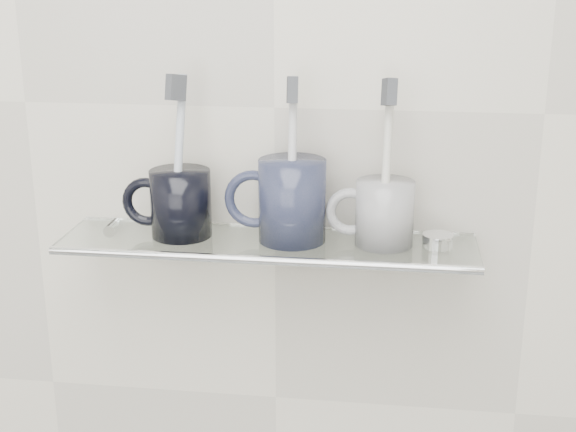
% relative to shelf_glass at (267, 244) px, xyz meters
% --- Properties ---
extents(wall_back, '(2.50, 0.00, 2.50)m').
position_rel_shelf_glass_xyz_m(wall_back, '(0.00, 0.06, 0.15)').
color(wall_back, beige).
rests_on(wall_back, ground).
extents(shelf_glass, '(0.50, 0.12, 0.01)m').
position_rel_shelf_glass_xyz_m(shelf_glass, '(0.00, 0.00, 0.00)').
color(shelf_glass, silver).
rests_on(shelf_glass, wall_back).
extents(shelf_rail, '(0.50, 0.01, 0.01)m').
position_rel_shelf_glass_xyz_m(shelf_rail, '(0.00, -0.06, 0.00)').
color(shelf_rail, silver).
rests_on(shelf_rail, shelf_glass).
extents(bracket_left, '(0.02, 0.03, 0.02)m').
position_rel_shelf_glass_xyz_m(bracket_left, '(-0.21, 0.05, -0.01)').
color(bracket_left, silver).
rests_on(bracket_left, wall_back).
extents(bracket_right, '(0.02, 0.03, 0.02)m').
position_rel_shelf_glass_xyz_m(bracket_right, '(0.21, 0.05, -0.01)').
color(bracket_right, silver).
rests_on(bracket_right, wall_back).
extents(mug_left, '(0.09, 0.09, 0.08)m').
position_rel_shelf_glass_xyz_m(mug_left, '(-0.11, 0.00, 0.04)').
color(mug_left, black).
rests_on(mug_left, shelf_glass).
extents(mug_left_handle, '(0.06, 0.01, 0.06)m').
position_rel_shelf_glass_xyz_m(mug_left_handle, '(-0.15, 0.00, 0.04)').
color(mug_left_handle, black).
rests_on(mug_left_handle, mug_left).
extents(toothbrush_left, '(0.02, 0.05, 0.19)m').
position_rel_shelf_glass_xyz_m(toothbrush_left, '(-0.11, 0.00, 0.10)').
color(toothbrush_left, silver).
rests_on(toothbrush_left, mug_left).
extents(bristles_left, '(0.02, 0.03, 0.03)m').
position_rel_shelf_glass_xyz_m(bristles_left, '(-0.11, 0.00, 0.19)').
color(bristles_left, '#3A3D42').
rests_on(bristles_left, toothbrush_left).
extents(mug_center, '(0.10, 0.10, 0.10)m').
position_rel_shelf_glass_xyz_m(mug_center, '(0.03, 0.00, 0.05)').
color(mug_center, '#192136').
rests_on(mug_center, shelf_glass).
extents(mug_center_handle, '(0.07, 0.01, 0.07)m').
position_rel_shelf_glass_xyz_m(mug_center_handle, '(-0.02, 0.00, 0.05)').
color(mug_center_handle, '#192136').
rests_on(mug_center_handle, mug_center).
extents(toothbrush_center, '(0.01, 0.04, 0.19)m').
position_rel_shelf_glass_xyz_m(toothbrush_center, '(0.03, 0.00, 0.10)').
color(toothbrush_center, silver).
rests_on(toothbrush_center, mug_center).
extents(bristles_center, '(0.02, 0.03, 0.03)m').
position_rel_shelf_glass_xyz_m(bristles_center, '(0.03, 0.00, 0.19)').
color(bristles_center, '#3A3D42').
rests_on(bristles_center, toothbrush_center).
extents(mug_right, '(0.08, 0.08, 0.08)m').
position_rel_shelf_glass_xyz_m(mug_right, '(0.14, 0.00, 0.04)').
color(mug_right, white).
rests_on(mug_right, shelf_glass).
extents(mug_right_handle, '(0.06, 0.01, 0.06)m').
position_rel_shelf_glass_xyz_m(mug_right_handle, '(0.10, 0.00, 0.04)').
color(mug_right_handle, white).
rests_on(mug_right_handle, mug_right).
extents(toothbrush_right, '(0.02, 0.05, 0.19)m').
position_rel_shelf_glass_xyz_m(toothbrush_right, '(0.14, 0.00, 0.10)').
color(toothbrush_right, beige).
rests_on(toothbrush_right, mug_right).
extents(bristles_right, '(0.02, 0.03, 0.03)m').
position_rel_shelf_glass_xyz_m(bristles_right, '(0.14, 0.00, 0.19)').
color(bristles_right, '#3A3D42').
rests_on(bristles_right, toothbrush_right).
extents(chrome_cap, '(0.04, 0.04, 0.02)m').
position_rel_shelf_glass_xyz_m(chrome_cap, '(0.20, 0.00, 0.01)').
color(chrome_cap, silver).
rests_on(chrome_cap, shelf_glass).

